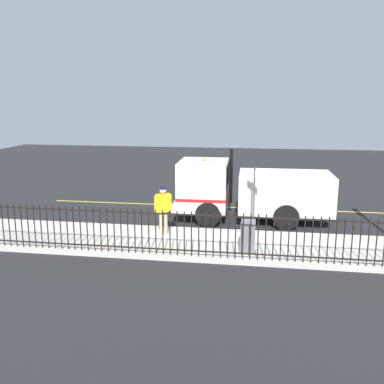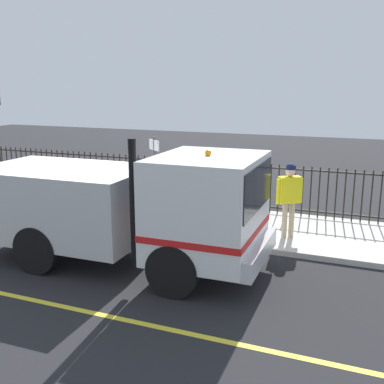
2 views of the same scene
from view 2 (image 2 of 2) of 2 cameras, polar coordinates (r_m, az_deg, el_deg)
The scene contains 8 objects.
ground_plane at distance 10.49m, azimuth -14.52°, elevation -7.42°, with size 51.21×51.21×0.00m, color #232326.
sidewalk_slab at distance 12.95m, azimuth -6.43°, elevation -2.81°, with size 3.07×23.28×0.13m, color beige.
lane_marking at distance 9.02m, azimuth -22.69°, elevation -11.55°, with size 0.12×20.95×0.01m, color yellow.
work_truck at distance 9.18m, azimuth -7.32°, elevation -1.41°, with size 2.37×6.10×2.74m.
worker_standing at distance 10.79m, azimuth 12.04°, elevation -0.06°, with size 0.47×0.54×1.75m.
iron_fence at distance 13.91m, azimuth -3.91°, elevation 1.62°, with size 0.04×19.82×1.39m.
utility_cabinet at distance 12.83m, azimuth -0.09°, elevation -0.41°, with size 0.66×0.44×0.94m, color slate.
street_sign at distance 10.91m, azimuth -4.67°, elevation 2.36°, with size 0.34×0.41×2.32m.
Camera 2 is at (-7.82, -5.98, 3.63)m, focal length 42.79 mm.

